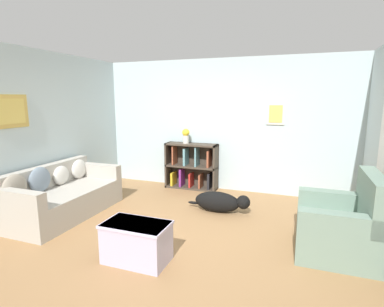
{
  "coord_description": "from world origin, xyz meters",
  "views": [
    {
      "loc": [
        1.45,
        -3.58,
        1.83
      ],
      "look_at": [
        0.0,
        0.4,
        1.05
      ],
      "focal_mm": 28.0,
      "sensor_mm": 36.0,
      "label": 1
    }
  ],
  "objects_px": {
    "coffee_table": "(137,241)",
    "dog": "(220,202)",
    "bookshelf": "(192,167)",
    "couch": "(61,196)",
    "vase": "(186,135)",
    "recliner_chair": "(342,226)"
  },
  "relations": [
    {
      "from": "coffee_table",
      "to": "dog",
      "type": "distance_m",
      "value": 1.86
    },
    {
      "from": "bookshelf",
      "to": "couch",
      "type": "bearing_deg",
      "value": -124.96
    },
    {
      "from": "couch",
      "to": "coffee_table",
      "type": "relative_size",
      "value": 2.48
    },
    {
      "from": "coffee_table",
      "to": "couch",
      "type": "bearing_deg",
      "value": 156.04
    },
    {
      "from": "dog",
      "to": "vase",
      "type": "bearing_deg",
      "value": 133.25
    },
    {
      "from": "couch",
      "to": "recliner_chair",
      "type": "relative_size",
      "value": 1.86
    },
    {
      "from": "dog",
      "to": "coffee_table",
      "type": "bearing_deg",
      "value": -105.76
    },
    {
      "from": "coffee_table",
      "to": "dog",
      "type": "height_order",
      "value": "coffee_table"
    },
    {
      "from": "couch",
      "to": "vase",
      "type": "bearing_deg",
      "value": 57.03
    },
    {
      "from": "couch",
      "to": "dog",
      "type": "bearing_deg",
      "value": 22.42
    },
    {
      "from": "bookshelf",
      "to": "vase",
      "type": "distance_m",
      "value": 0.66
    },
    {
      "from": "recliner_chair",
      "to": "coffee_table",
      "type": "relative_size",
      "value": 1.34
    },
    {
      "from": "bookshelf",
      "to": "dog",
      "type": "relative_size",
      "value": 1.01
    },
    {
      "from": "recliner_chair",
      "to": "dog",
      "type": "bearing_deg",
      "value": 155.54
    },
    {
      "from": "couch",
      "to": "recliner_chair",
      "type": "distance_m",
      "value": 4.05
    },
    {
      "from": "couch",
      "to": "coffee_table",
      "type": "xyz_separation_m",
      "value": [
        1.84,
        -0.82,
        -0.06
      ]
    },
    {
      "from": "coffee_table",
      "to": "dog",
      "type": "bearing_deg",
      "value": 74.24
    },
    {
      "from": "vase",
      "to": "bookshelf",
      "type": "bearing_deg",
      "value": 10.98
    },
    {
      "from": "couch",
      "to": "dog",
      "type": "xyz_separation_m",
      "value": [
        2.34,
        0.97,
        -0.13
      ]
    },
    {
      "from": "coffee_table",
      "to": "vase",
      "type": "bearing_deg",
      "value": 100.13
    },
    {
      "from": "recliner_chair",
      "to": "couch",
      "type": "bearing_deg",
      "value": -177.24
    },
    {
      "from": "bookshelf",
      "to": "vase",
      "type": "xyz_separation_m",
      "value": [
        -0.12,
        -0.02,
        0.65
      ]
    }
  ]
}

